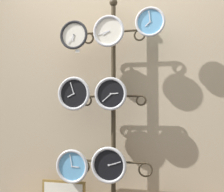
{
  "coord_description": "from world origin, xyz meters",
  "views": [
    {
      "loc": [
        0.72,
        -2.32,
        1.05
      ],
      "look_at": [
        0.0,
        0.36,
        1.16
      ],
      "focal_mm": 50.0,
      "sensor_mm": 36.0,
      "label": 1
    }
  ],
  "objects_px": {
    "clock_top_right": "(150,22)",
    "clock_bottom_center": "(109,165)",
    "display_stand": "(113,143)",
    "clock_top_left": "(74,35)",
    "clock_top_center": "(109,31)",
    "clock_middle_left": "(74,94)",
    "clock_middle_center": "(111,94)",
    "clock_bottom_left": "(72,166)"
  },
  "relations": [
    {
      "from": "clock_top_left",
      "to": "clock_middle_left",
      "type": "xyz_separation_m",
      "value": [
        0.01,
        -0.02,
        -0.54
      ]
    },
    {
      "from": "clock_top_right",
      "to": "clock_bottom_left",
      "type": "xyz_separation_m",
      "value": [
        -0.71,
        -0.0,
        -1.26
      ]
    },
    {
      "from": "clock_top_right",
      "to": "clock_top_center",
      "type": "bearing_deg",
      "value": -176.49
    },
    {
      "from": "clock_top_right",
      "to": "clock_bottom_left",
      "type": "bearing_deg",
      "value": -179.69
    },
    {
      "from": "clock_top_center",
      "to": "clock_top_right",
      "type": "bearing_deg",
      "value": 3.51
    },
    {
      "from": "clock_top_left",
      "to": "display_stand",
      "type": "bearing_deg",
      "value": 13.68
    },
    {
      "from": "display_stand",
      "to": "clock_top_left",
      "type": "distance_m",
      "value": 1.05
    },
    {
      "from": "clock_top_left",
      "to": "clock_top_right",
      "type": "xyz_separation_m",
      "value": [
        0.7,
        -0.01,
        0.07
      ]
    },
    {
      "from": "clock_top_right",
      "to": "clock_bottom_center",
      "type": "height_order",
      "value": "clock_top_right"
    },
    {
      "from": "clock_top_right",
      "to": "clock_middle_left",
      "type": "relative_size",
      "value": 0.85
    },
    {
      "from": "display_stand",
      "to": "clock_top_left",
      "type": "bearing_deg",
      "value": -166.32
    },
    {
      "from": "clock_top_center",
      "to": "clock_bottom_center",
      "type": "distance_m",
      "value": 1.18
    },
    {
      "from": "clock_top_center",
      "to": "clock_bottom_left",
      "type": "xyz_separation_m",
      "value": [
        -0.35,
        0.02,
        -1.2
      ]
    },
    {
      "from": "clock_top_left",
      "to": "clock_bottom_center",
      "type": "height_order",
      "value": "clock_top_left"
    },
    {
      "from": "clock_bottom_center",
      "to": "clock_middle_center",
      "type": "bearing_deg",
      "value": -17.0
    },
    {
      "from": "clock_top_right",
      "to": "clock_bottom_left",
      "type": "relative_size",
      "value": 0.86
    },
    {
      "from": "clock_top_center",
      "to": "clock_top_right",
      "type": "distance_m",
      "value": 0.37
    },
    {
      "from": "clock_top_left",
      "to": "clock_bottom_left",
      "type": "bearing_deg",
      "value": -117.48
    },
    {
      "from": "clock_top_left",
      "to": "clock_top_center",
      "type": "bearing_deg",
      "value": -5.05
    },
    {
      "from": "clock_middle_left",
      "to": "clock_bottom_left",
      "type": "distance_m",
      "value": 0.65
    },
    {
      "from": "clock_bottom_center",
      "to": "display_stand",
      "type": "bearing_deg",
      "value": 77.16
    },
    {
      "from": "clock_top_left",
      "to": "clock_top_right",
      "type": "height_order",
      "value": "clock_top_right"
    },
    {
      "from": "clock_middle_center",
      "to": "clock_top_center",
      "type": "bearing_deg",
      "value": -124.16
    },
    {
      "from": "clock_top_center",
      "to": "clock_middle_left",
      "type": "distance_m",
      "value": 0.64
    },
    {
      "from": "clock_top_center",
      "to": "clock_middle_center",
      "type": "distance_m",
      "value": 0.55
    },
    {
      "from": "clock_middle_left",
      "to": "clock_top_center",
      "type": "bearing_deg",
      "value": -1.03
    },
    {
      "from": "display_stand",
      "to": "clock_bottom_center",
      "type": "xyz_separation_m",
      "value": [
        -0.02,
        -0.08,
        -0.18
      ]
    },
    {
      "from": "clock_middle_left",
      "to": "clock_top_left",
      "type": "bearing_deg",
      "value": 118.08
    },
    {
      "from": "clock_top_right",
      "to": "clock_bottom_left",
      "type": "height_order",
      "value": "clock_top_right"
    },
    {
      "from": "clock_top_left",
      "to": "clock_bottom_left",
      "type": "relative_size",
      "value": 0.88
    },
    {
      "from": "clock_top_left",
      "to": "clock_bottom_center",
      "type": "distance_m",
      "value": 1.21
    },
    {
      "from": "display_stand",
      "to": "clock_bottom_center",
      "type": "height_order",
      "value": "display_stand"
    },
    {
      "from": "clock_top_right",
      "to": "clock_bottom_center",
      "type": "bearing_deg",
      "value": 178.54
    },
    {
      "from": "display_stand",
      "to": "clock_top_center",
      "type": "height_order",
      "value": "display_stand"
    },
    {
      "from": "clock_bottom_left",
      "to": "clock_bottom_center",
      "type": "bearing_deg",
      "value": 2.25
    },
    {
      "from": "clock_bottom_center",
      "to": "clock_top_left",
      "type": "bearing_deg",
      "value": -179.72
    },
    {
      "from": "display_stand",
      "to": "clock_top_right",
      "type": "bearing_deg",
      "value": -14.9
    },
    {
      "from": "clock_top_left",
      "to": "clock_middle_center",
      "type": "xyz_separation_m",
      "value": [
        0.36,
        -0.01,
        -0.54
      ]
    },
    {
      "from": "clock_top_right",
      "to": "clock_middle_center",
      "type": "relative_size",
      "value": 0.89
    },
    {
      "from": "clock_bottom_left",
      "to": "clock_middle_left",
      "type": "bearing_deg",
      "value": -33.41
    },
    {
      "from": "clock_top_right",
      "to": "clock_top_left",
      "type": "bearing_deg",
      "value": 179.36
    },
    {
      "from": "clock_top_center",
      "to": "clock_top_right",
      "type": "relative_size",
      "value": 1.09
    }
  ]
}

